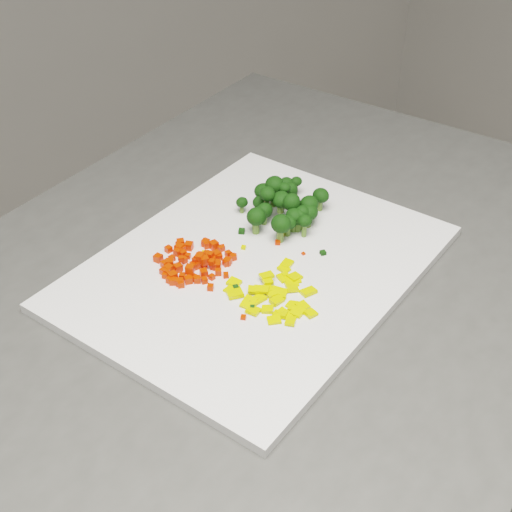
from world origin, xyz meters
TOP-DOWN VIEW (x-y plane):
  - cutting_board at (0.29, 0.61)m, footprint 0.47×0.42m
  - carrot_pile at (0.24, 0.64)m, footprint 0.09×0.09m
  - pepper_pile at (0.28, 0.56)m, footprint 0.10×0.10m
  - broccoli_pile at (0.37, 0.67)m, footprint 0.11×0.11m
  - carrot_cube_0 at (0.26, 0.65)m, footprint 0.01×0.01m
  - carrot_cube_1 at (0.28, 0.64)m, footprint 0.01×0.01m
  - carrot_cube_2 at (0.24, 0.64)m, footprint 0.01×0.01m
  - carrot_cube_3 at (0.25, 0.64)m, footprint 0.01×0.01m
  - carrot_cube_4 at (0.24, 0.61)m, footprint 0.01×0.01m
  - carrot_cube_5 at (0.24, 0.64)m, footprint 0.01×0.01m
  - carrot_cube_6 at (0.24, 0.64)m, footprint 0.01×0.01m
  - carrot_cube_7 at (0.21, 0.66)m, footprint 0.01×0.01m
  - carrot_cube_8 at (0.21, 0.62)m, footprint 0.01×0.01m
  - carrot_cube_9 at (0.27, 0.66)m, footprint 0.01×0.01m
  - carrot_cube_10 at (0.27, 0.67)m, footprint 0.01×0.01m
  - carrot_cube_11 at (0.24, 0.64)m, footprint 0.01×0.01m
  - carrot_cube_12 at (0.25, 0.65)m, footprint 0.01×0.01m
  - carrot_cube_13 at (0.22, 0.62)m, footprint 0.01×0.01m
  - carrot_cube_14 at (0.24, 0.68)m, footprint 0.01×0.01m
  - carrot_cube_15 at (0.20, 0.65)m, footprint 0.01×0.01m
  - carrot_cube_16 at (0.23, 0.60)m, footprint 0.01×0.01m
  - carrot_cube_17 at (0.22, 0.65)m, footprint 0.01×0.01m
  - carrot_cube_18 at (0.28, 0.63)m, footprint 0.01×0.01m
  - carrot_cube_19 at (0.25, 0.63)m, footprint 0.01×0.01m
  - carrot_cube_20 at (0.21, 0.66)m, footprint 0.01×0.01m
  - carrot_cube_21 at (0.23, 0.61)m, footprint 0.01×0.01m
  - carrot_cube_22 at (0.23, 0.66)m, footprint 0.01×0.01m
  - carrot_cube_23 at (0.24, 0.67)m, footprint 0.01×0.01m
  - carrot_cube_24 at (0.25, 0.62)m, footprint 0.01×0.01m
  - carrot_cube_25 at (0.25, 0.64)m, footprint 0.01×0.01m
  - carrot_cube_26 at (0.25, 0.63)m, footprint 0.01×0.01m
  - carrot_cube_27 at (0.22, 0.62)m, footprint 0.01×0.01m
  - carrot_cube_28 at (0.24, 0.64)m, footprint 0.01×0.01m
  - carrot_cube_29 at (0.28, 0.63)m, footprint 0.01×0.01m
  - carrot_cube_30 at (0.22, 0.63)m, footprint 0.01×0.01m
  - carrot_cube_31 at (0.24, 0.68)m, footprint 0.01×0.01m
  - carrot_cube_32 at (0.21, 0.68)m, footprint 0.01×0.01m
  - carrot_cube_33 at (0.23, 0.67)m, footprint 0.01×0.01m
  - carrot_cube_34 at (0.21, 0.66)m, footprint 0.01×0.01m
  - carrot_cube_35 at (0.20, 0.65)m, footprint 0.01×0.01m
  - carrot_cube_36 at (0.27, 0.67)m, footprint 0.01×0.01m
  - carrot_cube_37 at (0.21, 0.63)m, footprint 0.01×0.01m
  - carrot_cube_38 at (0.24, 0.66)m, footprint 0.01×0.01m
  - carrot_cube_39 at (0.26, 0.64)m, footprint 0.01×0.01m
  - carrot_cube_40 at (0.24, 0.68)m, footprint 0.01×0.01m
  - carrot_cube_41 at (0.22, 0.63)m, footprint 0.01×0.01m
  - carrot_cube_42 at (0.22, 0.65)m, footprint 0.01×0.01m
  - carrot_cube_43 at (0.23, 0.64)m, footprint 0.01×0.01m
  - carrot_cube_44 at (0.23, 0.68)m, footprint 0.01×0.01m
  - carrot_cube_45 at (0.24, 0.62)m, footprint 0.01×0.01m
  - carrot_cube_46 at (0.26, 0.63)m, footprint 0.01×0.01m
  - carrot_cube_47 at (0.27, 0.67)m, footprint 0.01×0.01m
  - carrot_cube_48 at (0.26, 0.65)m, footprint 0.01×0.01m
  - carrot_cube_49 at (0.21, 0.65)m, footprint 0.01×0.01m
  - carrot_cube_50 at (0.26, 0.64)m, footprint 0.01×0.01m
  - carrot_cube_51 at (0.25, 0.65)m, footprint 0.01×0.01m
  - carrot_cube_52 at (0.22, 0.67)m, footprint 0.01×0.01m
  - carrot_cube_53 at (0.28, 0.65)m, footprint 0.01×0.01m
  - carrot_cube_54 at (0.24, 0.69)m, footprint 0.01×0.01m
  - carrot_cube_55 at (0.23, 0.68)m, footprint 0.01×0.01m
  - carrot_cube_56 at (0.24, 0.63)m, footprint 0.01×0.01m
  - carrot_cube_57 at (0.20, 0.65)m, footprint 0.01×0.01m
  - carrot_cube_58 at (0.26, 0.64)m, footprint 0.01×0.01m
  - carrot_cube_59 at (0.25, 0.63)m, footprint 0.01×0.01m
  - carrot_cube_60 at (0.28, 0.65)m, footprint 0.01×0.01m
  - carrot_cube_61 at (0.24, 0.69)m, footprint 0.01×0.01m
  - carrot_cube_62 at (0.20, 0.63)m, footprint 0.01×0.01m
  - carrot_cube_63 at (0.22, 0.62)m, footprint 0.01×0.01m
  - carrot_cube_64 at (0.24, 0.65)m, footprint 0.01×0.01m
  - carrot_cube_65 at (0.27, 0.63)m, footprint 0.01×0.01m
  - carrot_cube_66 at (0.25, 0.67)m, footprint 0.01×0.01m
  - carrot_cube_67 at (0.22, 0.63)m, footprint 0.01×0.01m
  - carrot_cube_68 at (0.25, 0.61)m, footprint 0.01×0.01m
  - carrot_cube_69 at (0.27, 0.63)m, footprint 0.01×0.01m
  - carrot_cube_70 at (0.21, 0.63)m, footprint 0.01×0.01m
  - carrot_cube_71 at (0.20, 0.64)m, footprint 0.01×0.01m
  - carrot_cube_72 at (0.21, 0.64)m, footprint 0.01×0.01m
  - pepper_chunk_0 at (0.26, 0.53)m, footprint 0.02×0.02m
  - pepper_chunk_1 at (0.27, 0.56)m, footprint 0.02×0.02m
  - pepper_chunk_2 at (0.31, 0.56)m, footprint 0.02×0.02m
  - pepper_chunk_3 at (0.27, 0.52)m, footprint 0.01×0.02m
  - pepper_chunk_4 at (0.31, 0.54)m, footprint 0.02×0.01m
  - pepper_chunk_5 at (0.25, 0.52)m, footprint 0.02×0.02m
  - pepper_chunk_6 at (0.28, 0.57)m, footprint 0.01×0.02m
  - pepper_chunk_7 at (0.25, 0.59)m, footprint 0.02×0.02m
  - pepper_chunk_8 at (0.29, 0.58)m, footprint 0.02×0.01m
  - pepper_chunk_9 at (0.29, 0.52)m, footprint 0.01×0.01m
  - pepper_chunk_10 at (0.28, 0.55)m, footprint 0.02×0.02m
  - pepper_chunk_11 at (0.32, 0.59)m, footprint 0.02×0.02m
  - pepper_chunk_12 at (0.30, 0.55)m, footprint 0.02×0.02m
  - pepper_chunk_13 at (0.28, 0.53)m, footprint 0.01×0.01m
  - pepper_chunk_14 at (0.28, 0.53)m, footprint 0.02×0.02m
  - pepper_chunk_15 at (0.28, 0.56)m, footprint 0.02×0.01m
  - pepper_chunk_16 at (0.27, 0.51)m, footprint 0.02×0.02m
  - pepper_chunk_17 at (0.29, 0.51)m, footprint 0.01×0.01m
  - pepper_chunk_18 at (0.31, 0.56)m, footprint 0.02×0.01m
  - pepper_chunk_19 at (0.27, 0.54)m, footprint 0.02×0.01m
  - pepper_chunk_20 at (0.26, 0.54)m, footprint 0.02×0.02m
  - pepper_chunk_21 at (0.24, 0.58)m, footprint 0.02×0.02m
  - pepper_chunk_22 at (0.25, 0.55)m, footprint 0.02×0.02m
  - pepper_chunk_23 at (0.28, 0.55)m, footprint 0.02×0.02m
  - pepper_chunk_24 at (0.31, 0.58)m, footprint 0.01×0.01m
  - pepper_chunk_25 at (0.30, 0.57)m, footprint 0.01×0.01m
  - pepper_chunk_26 at (0.26, 0.56)m, footprint 0.02×0.01m
  - pepper_chunk_27 at (0.30, 0.56)m, footprint 0.02×0.02m
  - pepper_chunk_28 at (0.25, 0.56)m, footprint 0.02×0.02m
  - pepper_chunk_29 at (0.28, 0.52)m, footprint 0.02×0.02m
  - pepper_chunk_30 at (0.25, 0.59)m, footprint 0.02×0.02m
  - pepper_chunk_31 at (0.28, 0.56)m, footprint 0.01×0.01m
  - pepper_chunk_32 at (0.26, 0.57)m, footprint 0.02×0.02m
  - broccoli_floret_0 at (0.37, 0.63)m, footprint 0.03×0.03m
  - broccoli_floret_1 at (0.37, 0.63)m, footprint 0.03×0.03m
  - broccoli_floret_2 at (0.33, 0.66)m, footprint 0.03×0.03m
  - broccoli_floret_3 at (0.36, 0.67)m, footprint 0.02×0.02m
  - broccoli_floret_4 at (0.39, 0.64)m, footprint 0.02×0.02m
  - broccoli_floret_5 at (0.38, 0.67)m, footprint 0.02×0.02m
  - broccoli_floret_6 at (0.40, 0.70)m, footprint 0.03×0.03m
  - broccoli_floret_7 at (0.37, 0.66)m, footprint 0.03×0.03m
  - broccoli_floret_8 at (0.39, 0.64)m, footprint 0.03×0.03m
  - broccoli_floret_9 at (0.38, 0.68)m, footprint 0.02×0.02m
  - broccoli_floret_10 at (0.36, 0.69)m, footprint 0.03×0.03m
  - broccoli_floret_11 at (0.42, 0.70)m, footprint 0.02×0.02m
  - broccoli_floret_12 at (0.37, 0.69)m, footprint 0.03×0.03m
  - broccoli_floret_13 at (0.38, 0.69)m, footprint 0.03×0.03m
  - broccoli_floret_14 at (0.34, 0.70)m, footprint 0.02×0.02m
  - broccoli_floret_15 at (0.34, 0.63)m, footprint 0.03×0.03m
  - broccoli_floret_16 at (0.35, 0.67)m, footprint 0.03×0.03m
  - broccoli_floret_17 at (0.38, 0.69)m, footprint 0.02×0.02m
  - broccoli_floret_18 at (0.38, 0.64)m, footprint 0.03×0.03m
  - broccoli_floret_19 at (0.37, 0.62)m, footprint 0.02×0.02m
  - broccoli_floret_20 at (0.35, 0.63)m, footprint 0.03×0.03m
  - broccoli_floret_21 at (0.39, 0.63)m, footprint 0.03×0.03m
  - broccoli_floret_22 at (0.37, 0.65)m, footprint 0.03×0.03m
  - broccoli_floret_23 at (0.40, 0.68)m, footprint 0.03×0.03m
  - broccoli_floret_24 at (0.38, 0.63)m, footprint 0.02×0.02m
  - broccoli_floret_25 at (0.36, 0.69)m, footprint 0.02×0.02m
  - broccoli_floret_26 at (0.39, 0.64)m, footprint 0.03×0.03m
  - broccoli_floret_27 at (0.39, 0.68)m, footprint 0.02×0.02m
  - broccoli_floret_28 at (0.42, 0.65)m, footprint 0.03×0.03m
  - stray_bit_0 at (0.35, 0.59)m, footprint 0.00×0.00m
  - stray_bit_1 at (0.36, 0.58)m, footprint 0.01×0.01m
  - stray_bit_2 at (0.33, 0.62)m, footprint 0.01×0.01m
  - stray_bit_3 at (0.25, 0.55)m, footprint 0.01×0.01m
  - stray_bit_4 at (0.31, 0.67)m, footprint 0.01×0.01m
  - stray_bit_5 at (0.31, 0.57)m, footprint 0.01×0.01m
  - stray_bit_6 at (0.35, 0.63)m, footprint 0.01×0.01m
  - stray_bit_7 at (0.23, 0.54)m, footprint 0.01×0.01m
  - stray_bit_8 at (0.25, 0.56)m, footprint 0.01×0.01m
  - stray_bit_9 at (0.26, 0.66)m, footprint 0.01×0.01m
  - stray_bit_10 at (0.30, 0.64)m, footprint 0.01×0.01m
  - stray_bit_11 at (0.25, 0.59)m, footprint 0.00×0.00m
  - stray_bit_12 at (0.25, 0.59)m, footprint 0.01×0.01m

SIDE VIEW (x-z plane):
  - cutting_board at x=0.29m, z-range 0.90..0.91m
  - stray_bit_0 at x=0.35m, z-range 0.91..0.91m
  - stray_bit_11 at x=0.25m, z-range 0.91..0.91m
  - pepper_chunk_27 at x=0.30m, z-range 0.91..0.91m
  - pepper_chunk_10 at x=0.28m, z-range 0.91..0.91m
  - pepper_chunk_30 at x=0.25m, z-range 0.91..0.91m
  - pepper_chunk_13 at x=0.28m, z-range 0.91..0.91m
  - pepper_chunk_2 at x=0.31m, z-range 0.91..0.91m
  - pepper_chunk_16 at x=0.27m, z-range 0.91..0.91m
  - pepper_chunk_14 at x=0.28m, z-range 0.91..0.91m
  - pepper_chunk_25 at x=0.30m, z-range 0.91..0.91m
  - pepper_chunk_26 at x=0.26m, z-range 0.91..0.91m
  - pepper_chunk_3 at x=0.27m, z-range 0.91..0.91m
  - pepper_chunk_22 at x=0.25m, z-range 0.91..0.91m
  - stray_bit_3 at x=0.25m, z-range 0.91..0.91m
  - pepper_chunk_12 at x=0.30m, z-range 0.91..0.92m
  - pepper_chunk_24 at x=0.31m, z-range 0.91..0.91m
  - pepper_chunk_5 at x=0.25m, z-range 0.91..0.92m
  - pepper_chunk_23 at x=0.28m, z-range 0.91..0.91m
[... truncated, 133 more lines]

